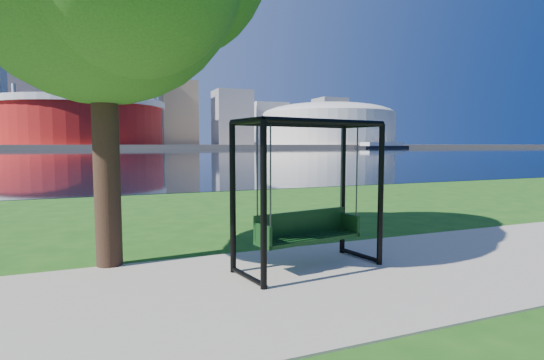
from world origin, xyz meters
TOP-DOWN VIEW (x-y plane):
  - ground at (0.00, 0.00)m, footprint 900.00×900.00m
  - path at (0.00, -0.50)m, footprint 120.00×4.00m
  - river at (0.00, 102.00)m, footprint 900.00×180.00m
  - far_bank at (0.00, 306.00)m, footprint 900.00×228.00m
  - stadium at (-10.00, 235.00)m, footprint 83.00×83.00m
  - arena at (135.00, 235.00)m, footprint 84.00×84.00m
  - skyline at (-4.27, 319.39)m, footprint 392.00×66.00m
  - swing at (0.56, 0.12)m, footprint 2.55×1.44m
  - barge at (140.80, 185.77)m, footprint 34.36×14.74m

SIDE VIEW (x-z plane):
  - ground at x=0.00m, z-range 0.00..0.00m
  - river at x=0.00m, z-range 0.00..0.02m
  - path at x=0.00m, z-range 0.00..0.03m
  - far_bank at x=0.00m, z-range 0.00..2.00m
  - swing at x=0.56m, z-range -0.04..2.42m
  - barge at x=140.80m, z-range -0.16..3.17m
  - stadium at x=-10.00m, z-range -1.77..30.23m
  - arena at x=135.00m, z-range 2.59..29.15m
  - skyline at x=-4.27m, z-range -12.36..84.14m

